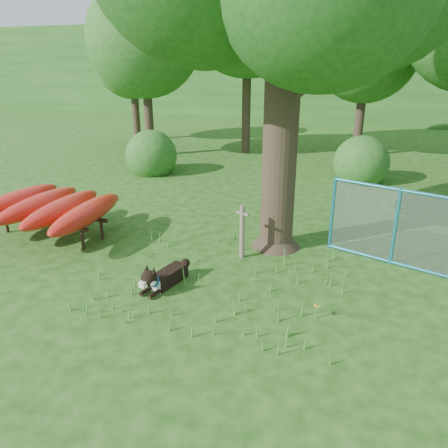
% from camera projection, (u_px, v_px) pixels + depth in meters
% --- Properties ---
extents(ground, '(80.00, 80.00, 0.00)m').
position_uv_depth(ground, '(187.00, 301.00, 7.37)').
color(ground, '#19480E').
rests_on(ground, ground).
extents(wooden_post, '(0.31, 0.16, 1.12)m').
position_uv_depth(wooden_post, '(242.00, 230.00, 8.79)').
color(wooden_post, '#68604E').
rests_on(wooden_post, ground).
extents(kayak_rack, '(2.88, 2.81, 0.92)m').
position_uv_depth(kayak_rack, '(50.00, 207.00, 9.83)').
color(kayak_rack, black).
rests_on(kayak_rack, ground).
extents(husky_dog, '(0.49, 1.22, 0.55)m').
position_uv_depth(husky_dog, '(162.00, 277.00, 7.75)').
color(husky_dog, black).
rests_on(husky_dog, ground).
extents(fence_section, '(2.59, 0.81, 2.61)m').
position_uv_depth(fence_section, '(395.00, 227.00, 8.43)').
color(fence_section, teal).
rests_on(fence_section, ground).
extents(wildflower_clump, '(0.12, 0.12, 0.25)m').
position_uv_depth(wildflower_clump, '(317.00, 307.00, 6.83)').
color(wildflower_clump, '#499831').
rests_on(wildflower_clump, ground).
extents(bg_tree_a, '(4.40, 4.40, 6.70)m').
position_uv_depth(bg_tree_a, '(144.00, 39.00, 16.66)').
color(bg_tree_a, '#32241B').
rests_on(bg_tree_a, ground).
extents(bg_tree_b, '(5.20, 5.20, 8.22)m').
position_uv_depth(bg_tree_b, '(248.00, 8.00, 16.82)').
color(bg_tree_b, '#32241B').
rests_on(bg_tree_b, ground).
extents(bg_tree_c, '(4.00, 4.00, 6.12)m').
position_uv_depth(bg_tree_c, '(367.00, 50.00, 16.70)').
color(bg_tree_c, '#32241B').
rests_on(bg_tree_c, ground).
extents(bg_tree_f, '(3.60, 3.60, 5.55)m').
position_uv_depth(bg_tree_f, '(132.00, 60.00, 20.39)').
color(bg_tree_f, '#32241B').
rests_on(bg_tree_f, ground).
extents(shrub_left, '(1.80, 1.80, 1.80)m').
position_uv_depth(shrub_left, '(152.00, 172.00, 15.58)').
color(shrub_left, '#225C1D').
rests_on(shrub_left, ground).
extents(shrub_mid, '(1.80, 1.80, 1.80)m').
position_uv_depth(shrub_mid, '(359.00, 181.00, 14.52)').
color(shrub_mid, '#225C1D').
rests_on(shrub_mid, ground).
extents(wooded_hillside, '(80.00, 12.00, 6.00)m').
position_uv_depth(wooded_hillside, '(359.00, 70.00, 30.66)').
color(wooded_hillside, '#225C1D').
rests_on(wooded_hillside, ground).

